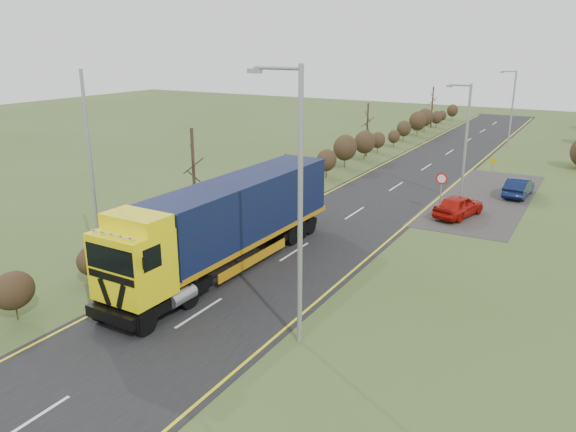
# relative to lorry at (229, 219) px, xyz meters

# --- Properties ---
(ground) EXTENTS (160.00, 160.00, 0.00)m
(ground) POSITION_rel_lorry_xyz_m (1.76, -0.64, -2.45)
(ground) COLOR #3F4F22
(ground) RESTS_ON ground
(road) EXTENTS (8.00, 120.00, 0.02)m
(road) POSITION_rel_lorry_xyz_m (1.76, 9.36, -2.44)
(road) COLOR black
(road) RESTS_ON ground
(layby) EXTENTS (6.00, 18.00, 0.02)m
(layby) POSITION_rel_lorry_xyz_m (8.26, 19.36, -2.44)
(layby) COLOR #322F2C
(layby) RESTS_ON ground
(lane_markings) EXTENTS (7.52, 116.00, 0.01)m
(lane_markings) POSITION_rel_lorry_xyz_m (1.76, 9.05, -2.42)
(lane_markings) COLOR yellow
(lane_markings) RESTS_ON road
(hedgerow) EXTENTS (2.24, 102.04, 6.05)m
(hedgerow) POSITION_rel_lorry_xyz_m (-4.24, 7.25, -0.84)
(hedgerow) COLOR black
(hedgerow) RESTS_ON ground
(lorry) EXTENTS (3.02, 15.56, 4.33)m
(lorry) POSITION_rel_lorry_xyz_m (0.00, 0.00, 0.00)
(lorry) COLOR black
(lorry) RESTS_ON ground
(car_red_hatchback) EXTENTS (2.68, 4.45, 1.42)m
(car_red_hatchback) POSITION_rel_lorry_xyz_m (7.70, 13.92, -1.75)
(car_red_hatchback) COLOR #A70F08
(car_red_hatchback) RESTS_ON ground
(car_blue_sedan) EXTENTS (1.68, 4.16, 1.34)m
(car_blue_sedan) POSITION_rel_lorry_xyz_m (10.26, 21.00, -1.78)
(car_blue_sedan) COLOR #091436
(car_blue_sedan) RESTS_ON ground
(streetlight_near) EXTENTS (2.10, 0.20, 9.92)m
(streetlight_near) POSITION_rel_lorry_xyz_m (6.22, -4.57, 3.04)
(streetlight_near) COLOR gray
(streetlight_near) RESTS_ON ground
(streetlight_mid) EXTENTS (1.71, 0.18, 7.97)m
(streetlight_mid) POSITION_rel_lorry_xyz_m (6.88, 17.73, 1.91)
(streetlight_mid) COLOR gray
(streetlight_mid) RESTS_ON ground
(streetlight_far) EXTENTS (1.68, 0.18, 7.84)m
(streetlight_far) POSITION_rel_lorry_xyz_m (6.27, 41.04, 1.83)
(streetlight_far) COLOR gray
(streetlight_far) RESTS_ON ground
(left_pole) EXTENTS (0.16, 0.16, 9.48)m
(left_pole) POSITION_rel_lorry_xyz_m (-4.84, -3.68, 2.28)
(left_pole) COLOR gray
(left_pole) RESTS_ON ground
(speed_sign) EXTENTS (0.73, 0.10, 2.63)m
(speed_sign) POSITION_rel_lorry_xyz_m (6.44, 14.19, -0.58)
(speed_sign) COLOR gray
(speed_sign) RESTS_ON ground
(warning_board) EXTENTS (0.67, 0.11, 1.76)m
(warning_board) POSITION_rel_lorry_xyz_m (7.56, 25.80, -1.40)
(warning_board) COLOR gray
(warning_board) RESTS_ON ground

